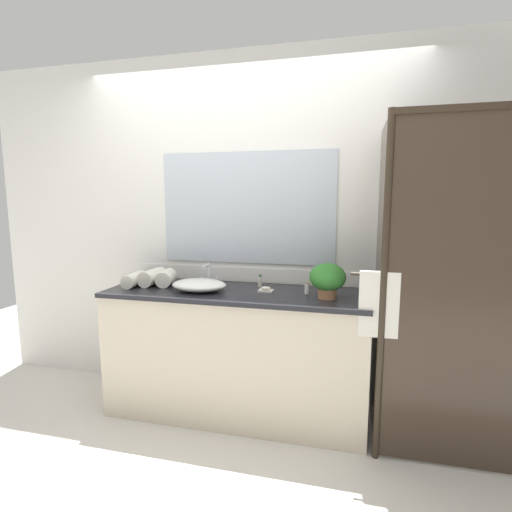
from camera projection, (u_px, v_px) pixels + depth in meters
The scene contains 13 objects.
ground_plane at pixel (236, 412), 2.76m from camera, with size 8.00×8.00×0.00m, color silver.
wall_back_with_mirror at pixel (248, 229), 2.90m from camera, with size 4.40×0.06×2.60m.
vanity_cabinet at pixel (236, 352), 2.70m from camera, with size 1.80×0.58×0.90m.
shower_enclosure at pixel (442, 290), 2.13m from camera, with size 1.20×0.59×2.00m.
sink_basin at pixel (199, 285), 2.64m from camera, with size 0.38×0.29×0.08m, color white.
faucet at pixel (208, 278), 2.81m from camera, with size 0.17×0.13×0.16m.
potted_plant at pixel (328, 278), 2.42m from camera, with size 0.23×0.23×0.23m.
soap_dish at pixel (266, 290), 2.61m from camera, with size 0.10×0.07×0.04m.
amenity_bottle_lotion at pixel (307, 288), 2.55m from camera, with size 0.03×0.03×0.08m.
amenity_bottle_conditioner at pixel (260, 281), 2.75m from camera, with size 0.03×0.03×0.09m.
rolled_towel_near_edge at pixel (134, 280), 2.78m from camera, with size 0.10×0.10×0.22m, color silver.
rolled_towel_middle at pixel (153, 277), 2.82m from camera, with size 0.12×0.12×0.24m, color silver.
rolled_towel_far_edge at pixel (166, 278), 2.79m from camera, with size 0.11×0.11×0.20m, color silver.
Camera 1 is at (0.75, -2.46, 1.51)m, focal length 26.71 mm.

